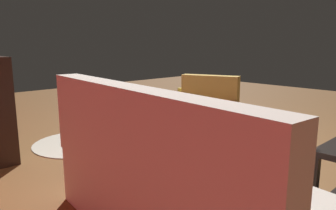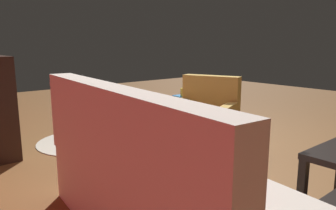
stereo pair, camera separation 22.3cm
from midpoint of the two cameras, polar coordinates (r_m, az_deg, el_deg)
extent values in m
plane|color=brown|center=(4.01, 3.50, -6.99)|extent=(12.00, 12.00, 0.00)
cube|color=silver|center=(2.15, -0.37, -17.06)|extent=(1.96, 0.99, 0.44)
cube|color=silver|center=(1.78, -9.31, -5.85)|extent=(1.91, 0.32, 0.56)
ellipsoid|color=red|center=(1.70, 9.27, -11.67)|extent=(0.42, 0.21, 0.28)
ellipsoid|color=white|center=(2.01, -0.38, -7.95)|extent=(0.42, 0.19, 0.28)
ellipsoid|color=#DB4C6B|center=(2.36, -7.19, -5.13)|extent=(0.41, 0.16, 0.28)
cube|color=tan|center=(3.55, 4.16, -4.97)|extent=(0.86, 0.86, 0.32)
cube|color=tan|center=(3.72, 5.77, 1.83)|extent=(0.66, 0.37, 0.45)
cube|color=tan|center=(3.60, -0.10, -0.62)|extent=(0.30, 0.56, 0.18)
cube|color=tan|center=(3.40, 8.80, -1.43)|extent=(0.30, 0.56, 0.18)
cylinder|color=#3F2819|center=(3.48, -1.56, -8.89)|extent=(0.05, 0.05, 0.10)
cylinder|color=#3F2819|center=(3.30, 6.82, -10.14)|extent=(0.05, 0.05, 0.10)
cylinder|color=#3F2819|center=(3.94, 1.87, -6.53)|extent=(0.05, 0.05, 0.10)
cylinder|color=#3F2819|center=(3.77, 9.34, -7.45)|extent=(0.05, 0.05, 0.10)
cube|color=black|center=(2.35, 21.89, -13.89)|extent=(0.05, 0.05, 0.55)
cube|color=olive|center=(3.16, -11.19, -3.31)|extent=(0.56, 0.44, 0.03)
cylinder|color=olive|center=(3.13, -5.58, -7.84)|extent=(0.03, 0.03, 0.45)
cylinder|color=olive|center=(3.52, -10.62, -5.84)|extent=(0.03, 0.03, 0.45)
cylinder|color=olive|center=(2.93, -11.53, -9.37)|extent=(0.03, 0.03, 0.45)
cylinder|color=olive|center=(3.34, -16.12, -7.01)|extent=(0.03, 0.03, 0.45)
cube|color=silver|center=(3.15, -11.20, -2.88)|extent=(0.36, 0.28, 0.02)
cube|color=silver|center=(3.09, -13.17, -1.25)|extent=(0.33, 0.12, 0.20)
cube|color=brown|center=(4.25, 0.57, -2.82)|extent=(0.44, 0.44, 0.44)
cube|color=silver|center=(4.20, 0.58, 0.36)|extent=(0.45, 0.45, 0.04)
cube|color=red|center=(4.19, 0.58, 0.78)|extent=(0.25, 0.20, 0.03)
cube|color=gold|center=(4.18, 0.67, 1.16)|extent=(0.22, 0.21, 0.03)
cube|color=#2D72B2|center=(4.20, 0.51, 1.57)|extent=(0.20, 0.21, 0.02)
cylinder|color=yellow|center=(4.16, 0.72, 2.35)|extent=(0.08, 0.08, 0.10)
cube|color=#262628|center=(4.32, 0.42, 1.09)|extent=(0.10, 0.17, 0.02)
cube|color=#AD8442|center=(4.98, -2.45, 0.37)|extent=(0.40, 0.40, 0.08)
cylinder|color=#262628|center=(5.00, 0.31, -1.67)|extent=(0.02, 0.02, 0.28)
cylinder|color=#262628|center=(5.25, -2.25, -1.08)|extent=(0.02, 0.02, 0.28)
cylinder|color=#262628|center=(4.78, -2.63, -2.28)|extent=(0.02, 0.02, 0.28)
cylinder|color=#262628|center=(5.04, -5.17, -1.63)|extent=(0.02, 0.02, 0.28)
cylinder|color=beige|center=(4.20, -16.88, -6.51)|extent=(1.13, 1.13, 0.01)
cylinder|color=silver|center=(5.77, -10.85, -1.33)|extent=(0.20, 0.20, 0.05)
cylinder|color=teal|center=(5.95, -13.43, -1.08)|extent=(0.20, 0.20, 0.05)
camera|label=1|loc=(0.11, -91.78, -0.34)|focal=34.27mm
camera|label=2|loc=(0.11, 88.22, 0.34)|focal=34.27mm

